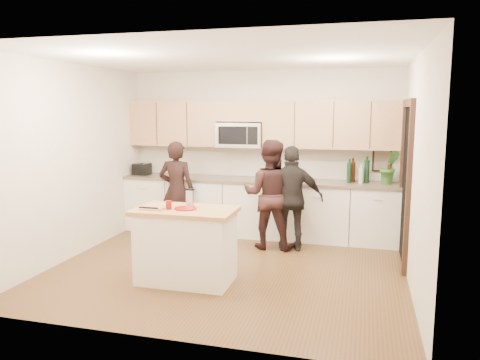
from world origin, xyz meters
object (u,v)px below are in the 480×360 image
(island, at_px, (186,245))
(woman_center, at_px, (269,195))
(toaster, at_px, (142,169))
(woman_right, at_px, (292,199))
(woman_left, at_px, (177,191))

(island, relative_size, woman_center, 0.74)
(toaster, distance_m, woman_right, 2.82)
(woman_right, bearing_deg, toaster, -23.44)
(woman_center, height_order, woman_right, woman_center)
(island, relative_size, toaster, 4.42)
(woman_center, distance_m, woman_right, 0.35)
(island, bearing_deg, toaster, 126.70)
(island, relative_size, woman_left, 0.76)
(island, xyz_separation_m, toaster, (-1.70, 2.26, 0.58))
(toaster, xyz_separation_m, woman_left, (0.87, -0.54, -0.25))
(woman_left, bearing_deg, toaster, -35.19)
(woman_center, bearing_deg, woman_left, -5.84)
(toaster, relative_size, woman_right, 0.18)
(woman_left, distance_m, woman_center, 1.52)
(woman_right, bearing_deg, woman_left, -13.45)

